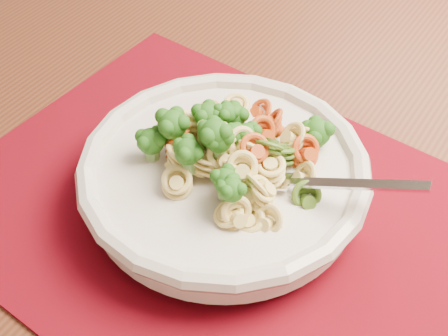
# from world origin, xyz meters

# --- Properties ---
(dining_table) EXTENTS (1.72, 1.40, 0.72)m
(dining_table) POSITION_xyz_m (-0.53, -0.57, 0.63)
(dining_table) COLOR #562A18
(dining_table) RESTS_ON ground
(placemat) EXTENTS (0.60, 0.54, 0.00)m
(placemat) POSITION_xyz_m (-0.52, -0.70, 0.72)
(placemat) COLOR #640412
(placemat) RESTS_ON dining_table
(pasta_bowl) EXTENTS (0.28, 0.28, 0.05)m
(pasta_bowl) POSITION_xyz_m (-0.52, -0.68, 0.75)
(pasta_bowl) COLOR beige
(pasta_bowl) RESTS_ON placemat
(pasta_broccoli_heap) EXTENTS (0.23, 0.23, 0.06)m
(pasta_broccoli_heap) POSITION_xyz_m (-0.52, -0.68, 0.77)
(pasta_broccoli_heap) COLOR #E4D371
(pasta_broccoli_heap) RESTS_ON pasta_bowl
(fork) EXTENTS (0.18, 0.05, 0.08)m
(fork) POSITION_xyz_m (-0.47, -0.69, 0.76)
(fork) COLOR silver
(fork) RESTS_ON pasta_bowl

